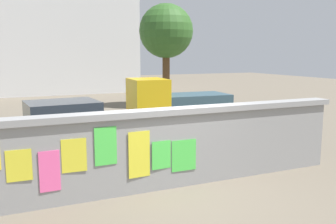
% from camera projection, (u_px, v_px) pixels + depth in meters
% --- Properties ---
extents(ground, '(60.00, 60.00, 0.00)m').
position_uv_depth(ground, '(91.00, 121.00, 14.85)').
color(ground, '#6B6051').
extents(poster_wall, '(8.03, 0.42, 1.63)m').
position_uv_depth(poster_wall, '(173.00, 146.00, 7.48)').
color(poster_wall, gray).
rests_on(poster_wall, ground).
extents(auto_rickshaw_truck, '(3.68, 1.70, 1.85)m').
position_uv_depth(auto_rickshaw_truck, '(174.00, 104.00, 13.23)').
color(auto_rickshaw_truck, black).
rests_on(auto_rickshaw_truck, ground).
extents(car_parked, '(3.92, 2.00, 1.40)m').
position_uv_depth(car_parked, '(58.00, 125.00, 10.23)').
color(car_parked, black).
rests_on(car_parked, ground).
extents(motorcycle, '(1.90, 0.56, 0.87)m').
position_uv_depth(motorcycle, '(182.00, 137.00, 10.01)').
color(motorcycle, black).
rests_on(motorcycle, ground).
extents(bicycle_far, '(1.71, 0.44, 0.95)m').
position_uv_depth(bicycle_far, '(256.00, 142.00, 9.84)').
color(bicycle_far, black).
rests_on(bicycle_far, ground).
extents(tree_roadside, '(2.75, 2.75, 5.23)m').
position_uv_depth(tree_roadside, '(166.00, 32.00, 18.71)').
color(tree_roadside, brown).
rests_on(tree_roadside, ground).
extents(building_background, '(13.67, 4.75, 8.82)m').
position_uv_depth(building_background, '(36.00, 28.00, 24.97)').
color(building_background, silver).
rests_on(building_background, ground).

